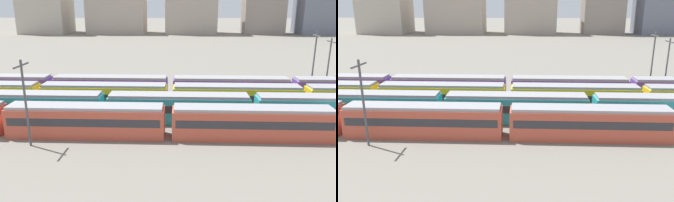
# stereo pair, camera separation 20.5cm
# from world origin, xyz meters

# --- Properties ---
(ground_plane) EXTENTS (600.00, 600.00, 0.00)m
(ground_plane) POSITION_xyz_m (0.00, 7.80, 0.00)
(ground_plane) COLOR slate
(train_track_0) EXTENTS (55.80, 3.06, 3.75)m
(train_track_0) POSITION_xyz_m (8.47, 0.00, 1.90)
(train_track_0) COLOR #BC4C38
(train_track_0) RESTS_ON ground_plane
(train_track_1) EXTENTS (55.80, 3.06, 3.75)m
(train_track_1) POSITION_xyz_m (19.01, 5.20, 1.90)
(train_track_1) COLOR teal
(train_track_1) RESTS_ON ground_plane
(train_track_2) EXTENTS (93.60, 3.06, 3.75)m
(train_track_2) POSITION_xyz_m (27.20, 10.40, 1.90)
(train_track_2) COLOR yellow
(train_track_2) RESTS_ON ground_plane
(train_track_3) EXTENTS (112.50, 3.06, 3.75)m
(train_track_3) POSITION_xyz_m (36.52, 15.60, 1.90)
(train_track_3) COLOR #6B429E
(train_track_3) RESTS_ON ground_plane
(catenary_pole_0) EXTENTS (0.24, 3.20, 9.41)m
(catenary_pole_0) POSITION_xyz_m (3.10, -3.04, 5.24)
(catenary_pole_0) COLOR #4C4C51
(catenary_pole_0) RESTS_ON ground_plane
(catenary_pole_1) EXTENTS (0.24, 3.20, 10.53)m
(catenary_pole_1) POSITION_xyz_m (40.59, 18.47, 5.82)
(catenary_pole_1) COLOR #4C4C51
(catenary_pole_1) RESTS_ON ground_plane
(catenary_pole_3) EXTENTS (0.24, 3.20, 9.57)m
(catenary_pole_3) POSITION_xyz_m (42.95, 18.44, 5.32)
(catenary_pole_3) COLOR #4C4C51
(catenary_pole_3) RESTS_ON ground_plane
(distant_building_1) EXTENTS (27.81, 18.73, 25.00)m
(distant_building_1) POSITION_xyz_m (-12.88, 135.39, 12.50)
(distant_building_1) COLOR #A89989
(distant_building_1) RESTS_ON ground_plane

